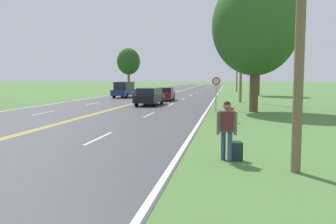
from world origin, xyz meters
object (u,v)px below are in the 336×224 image
(traffic_sign, at_px, (216,85))
(suitcase, at_px, (235,152))
(tree_mid_treeline, at_px, (129,62))
(tree_right_cluster, at_px, (259,47))
(car_maroon_sedan_approaching, at_px, (165,94))
(tree_left_verge, at_px, (255,26))
(fire_hydrant, at_px, (231,115))
(car_black_suv_nearest, at_px, (150,96))
(car_dark_blue_van_mid_near, at_px, (124,89))
(hitchhiker_person, at_px, (227,125))

(traffic_sign, bearing_deg, suitcase, -86.04)
(suitcase, height_order, tree_mid_treeline, tree_mid_treeline)
(suitcase, xyz_separation_m, tree_right_cluster, (3.79, 39.32, 6.23))
(traffic_sign, relative_size, car_maroon_sedan_approaching, 0.58)
(suitcase, bearing_deg, tree_left_verge, -5.98)
(fire_hydrant, distance_m, car_maroon_sedan_approaching, 18.92)
(tree_right_cluster, height_order, car_maroon_sedan_approaching, tree_right_cluster)
(fire_hydrant, xyz_separation_m, tree_left_verge, (1.59, 6.41, 5.52))
(tree_left_verge, xyz_separation_m, car_black_suv_nearest, (-8.48, 4.58, -5.12))
(car_dark_blue_van_mid_near, bearing_deg, tree_left_verge, -136.91)
(car_black_suv_nearest, bearing_deg, tree_right_cluster, 152.28)
(tree_mid_treeline, bearing_deg, traffic_sign, -67.24)
(suitcase, bearing_deg, traffic_sign, 3.84)
(car_black_suv_nearest, height_order, car_dark_blue_van_mid_near, car_dark_blue_van_mid_near)
(traffic_sign, xyz_separation_m, car_dark_blue_van_mid_near, (-11.59, 16.41, -0.86))
(fire_hydrant, height_order, tree_left_verge, tree_left_verge)
(hitchhiker_person, relative_size, car_dark_blue_van_mid_near, 0.35)
(suitcase, height_order, tree_left_verge, tree_left_verge)
(hitchhiker_person, distance_m, fire_hydrant, 9.03)
(hitchhiker_person, bearing_deg, tree_right_cluster, -5.98)
(fire_hydrant, height_order, tree_right_cluster, tree_right_cluster)
(suitcase, relative_size, tree_right_cluster, 0.06)
(tree_mid_treeline, bearing_deg, tree_left_verge, -64.47)
(tree_mid_treeline, distance_m, car_maroon_sedan_approaching, 38.18)
(hitchhiker_person, bearing_deg, car_dark_blue_van_mid_near, 21.25)
(traffic_sign, xyz_separation_m, car_maroon_sedan_approaching, (-5.71, 11.45, -1.12))
(tree_mid_treeline, relative_size, tree_right_cluster, 0.90)
(hitchhiker_person, height_order, tree_left_verge, tree_left_verge)
(traffic_sign, distance_m, car_dark_blue_van_mid_near, 20.11)
(suitcase, xyz_separation_m, car_maroon_sedan_approaching, (-6.76, 26.59, 0.45))
(fire_hydrant, xyz_separation_m, tree_mid_treeline, (-20.60, 52.89, 5.34))
(hitchhiker_person, relative_size, suitcase, 2.98)
(traffic_sign, bearing_deg, car_black_suv_nearest, 140.87)
(car_maroon_sedan_approaching, bearing_deg, tree_mid_treeline, -160.94)
(tree_right_cluster, bearing_deg, traffic_sign, -101.31)
(tree_left_verge, bearing_deg, car_maroon_sedan_approaching, 126.47)
(hitchhiker_person, height_order, fire_hydrant, hitchhiker_person)
(car_black_suv_nearest, height_order, car_maroon_sedan_approaching, car_black_suv_nearest)
(traffic_sign, relative_size, tree_left_verge, 0.26)
(suitcase, bearing_deg, car_dark_blue_van_mid_near, 21.70)
(fire_hydrant, height_order, car_dark_blue_van_mid_near, car_dark_blue_van_mid_near)
(tree_mid_treeline, distance_m, tree_right_cluster, 33.19)
(tree_left_verge, height_order, car_dark_blue_van_mid_near, tree_left_verge)
(car_black_suv_nearest, bearing_deg, traffic_sign, 51.99)
(fire_hydrant, relative_size, tree_left_verge, 0.09)
(suitcase, xyz_separation_m, tree_mid_treeline, (-20.63, 61.80, 5.51))
(car_maroon_sedan_approaching, relative_size, car_dark_blue_van_mid_near, 0.86)
(traffic_sign, xyz_separation_m, tree_mid_treeline, (-19.58, 46.66, 3.93))
(tree_right_cluster, distance_m, car_black_suv_nearest, 22.89)
(suitcase, height_order, traffic_sign, traffic_sign)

